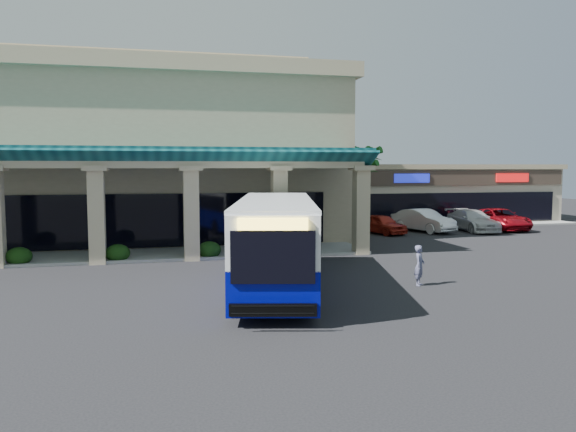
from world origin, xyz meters
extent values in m
plane|color=black|center=(0.00, 0.00, 0.00)|extent=(110.00, 110.00, 0.00)
imported|color=#50526F|center=(5.39, -2.95, 0.80)|extent=(0.66, 0.70, 1.60)
imported|color=#AC2618|center=(10.73, 13.54, 0.69)|extent=(2.75, 4.35, 1.38)
imported|color=white|center=(14.12, 14.01, 0.82)|extent=(3.36, 5.27, 1.64)
imported|color=silver|center=(17.86, 13.59, 0.77)|extent=(2.36, 5.40, 1.55)
imported|color=maroon|center=(20.28, 13.94, 0.79)|extent=(2.66, 5.70, 1.58)
camera|label=1|loc=(-4.71, -23.08, 4.68)|focal=35.00mm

